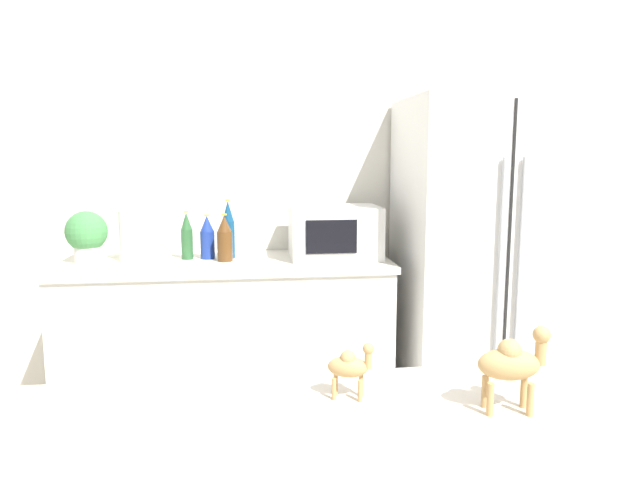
# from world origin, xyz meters

# --- Properties ---
(wall_back) EXTENTS (8.00, 0.06, 2.55)m
(wall_back) POSITION_xyz_m (0.00, 2.73, 1.27)
(wall_back) COLOR silver
(wall_back) RESTS_ON ground_plane
(back_counter) EXTENTS (1.74, 0.63, 0.90)m
(back_counter) POSITION_xyz_m (-0.45, 2.40, 0.45)
(back_counter) COLOR white
(back_counter) RESTS_ON ground_plane
(refrigerator) EXTENTS (0.83, 0.74, 1.75)m
(refrigerator) POSITION_xyz_m (0.91, 2.32, 0.88)
(refrigerator) COLOR white
(refrigerator) RESTS_ON ground_plane
(potted_plant) EXTENTS (0.21, 0.21, 0.27)m
(potted_plant) POSITION_xyz_m (-1.17, 2.43, 1.05)
(potted_plant) COLOR silver
(potted_plant) RESTS_ON back_counter
(paper_towel_roll) EXTENTS (0.12, 0.12, 0.27)m
(paper_towel_roll) POSITION_xyz_m (-0.95, 2.42, 1.04)
(paper_towel_roll) COLOR white
(paper_towel_roll) RESTS_ON back_counter
(microwave) EXTENTS (0.48, 0.37, 0.28)m
(microwave) POSITION_xyz_m (0.13, 2.42, 1.04)
(microwave) COLOR white
(microwave) RESTS_ON back_counter
(back_bottle_0) EXTENTS (0.08, 0.08, 0.25)m
(back_bottle_0) POSITION_xyz_m (-0.46, 2.38, 1.02)
(back_bottle_0) COLOR brown
(back_bottle_0) RESTS_ON back_counter
(back_bottle_1) EXTENTS (0.07, 0.07, 0.32)m
(back_bottle_1) POSITION_xyz_m (-0.45, 2.47, 1.05)
(back_bottle_1) COLOR navy
(back_bottle_1) RESTS_ON back_counter
(back_bottle_2) EXTENTS (0.08, 0.08, 0.24)m
(back_bottle_2) POSITION_xyz_m (-0.56, 2.46, 1.02)
(back_bottle_2) COLOR navy
(back_bottle_2) RESTS_ON back_counter
(back_bottle_3) EXTENTS (0.06, 0.06, 0.26)m
(back_bottle_3) POSITION_xyz_m (-0.67, 2.46, 1.03)
(back_bottle_3) COLOR #2D6033
(back_bottle_3) RESTS_ON back_counter
(camel_figurine) EXTENTS (0.13, 0.07, 0.16)m
(camel_figurine) POSITION_xyz_m (0.14, 0.32, 1.09)
(camel_figurine) COLOR tan
(camel_figurine) RESTS_ON bar_counter
(camel_figurine_second) EXTENTS (0.09, 0.06, 0.11)m
(camel_figurine_second) POSITION_xyz_m (-0.14, 0.41, 1.06)
(camel_figurine_second) COLOR tan
(camel_figurine_second) RESTS_ON bar_counter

